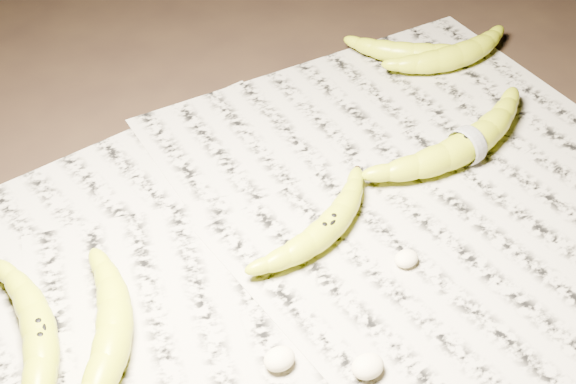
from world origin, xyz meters
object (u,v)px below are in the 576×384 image
banana_left_b (113,333)px  banana_center (327,226)px  banana_upper_a (413,52)px  banana_left_a (39,336)px  banana_taped (467,143)px  banana_upper_b (457,54)px

banana_left_b → banana_center: bearing=-57.8°
banana_center → banana_upper_a: size_ratio=1.04×
banana_left_a → banana_taped: (0.55, 0.00, 0.00)m
banana_left_a → banana_taped: banana_taped is taller
banana_left_a → banana_upper_b: (0.68, 0.17, 0.00)m
banana_taped → banana_upper_b: size_ratio=1.37×
banana_left_a → banana_left_b: size_ratio=1.04×
banana_left_a → banana_left_b: bearing=-105.6°
banana_center → banana_upper_b: (0.36, 0.19, 0.00)m
banana_left_a → banana_taped: size_ratio=0.83×
banana_left_b → banana_center: size_ratio=1.08×
banana_center → banana_upper_a: bearing=16.9°
banana_left_a → banana_center: size_ratio=1.12×
banana_left_b → banana_center: (0.26, 0.01, -0.00)m
banana_center → banana_upper_a: (0.31, 0.23, 0.00)m
banana_left_b → banana_taped: 0.49m
banana_left_b → banana_left_a: bearing=89.9°
banana_left_a → banana_upper_b: size_ratio=1.13×
banana_left_b → banana_upper_b: (0.62, 0.20, -0.00)m
banana_upper_a → banana_upper_b: size_ratio=0.97×
banana_upper_b → banana_left_a: bearing=-161.4°
banana_center → banana_upper_b: bearing=8.4°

